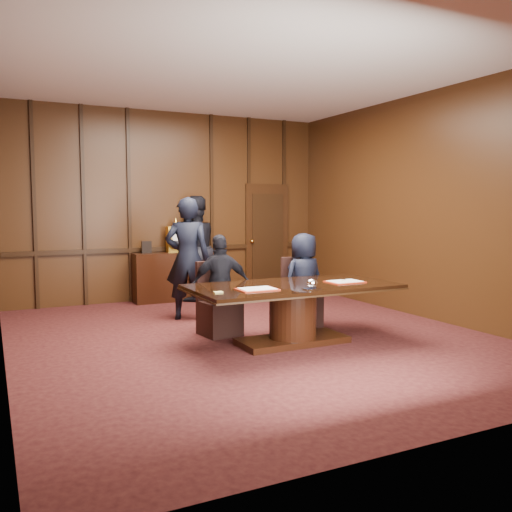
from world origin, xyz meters
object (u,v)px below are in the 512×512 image
at_px(sideboard, 177,274).
at_px(witness_left, 188,259).
at_px(signatory_right, 304,280).
at_px(signatory_left, 221,285).
at_px(conference_table, 293,304).
at_px(witness_right, 194,248).

bearing_deg(sideboard, witness_left, -102.21).
xyz_separation_m(signatory_right, witness_left, (-1.34, 1.23, 0.26)).
xyz_separation_m(sideboard, signatory_right, (0.97, -2.96, 0.20)).
xyz_separation_m(sideboard, witness_left, (-0.37, -1.73, 0.46)).
distance_m(sideboard, signatory_left, 2.99).
bearing_deg(conference_table, signatory_left, 129.09).
xyz_separation_m(conference_table, signatory_left, (-0.65, 0.80, 0.17)).
distance_m(signatory_left, witness_right, 2.88).
bearing_deg(witness_left, signatory_left, 116.80).
bearing_deg(signatory_right, witness_right, -82.37).
distance_m(conference_table, signatory_left, 1.05).
distance_m(signatory_right, witness_left, 1.84).
bearing_deg(witness_left, conference_table, 133.68).
relative_size(sideboard, signatory_right, 1.17).
distance_m(conference_table, witness_right, 3.63).
relative_size(signatory_left, witness_right, 0.71).
bearing_deg(sideboard, witness_right, -28.77).
bearing_deg(conference_table, signatory_right, 50.91).
height_order(sideboard, witness_left, witness_left).
relative_size(conference_table, signatory_right, 1.92).
relative_size(sideboard, witness_left, 0.85).
height_order(sideboard, signatory_left, sideboard).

